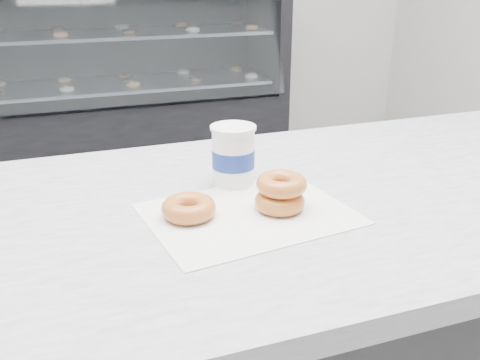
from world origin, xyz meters
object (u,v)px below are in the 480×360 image
at_px(display_case, 99,99).
at_px(coffee_cup, 233,155).
at_px(donut_single, 189,208).
at_px(donut_stack, 281,193).

xyz_separation_m(display_case, coffee_cup, (0.02, -2.63, 0.47)).
height_order(donut_single, coffee_cup, coffee_cup).
height_order(donut_single, donut_stack, donut_stack).
relative_size(display_case, donut_stack, 19.61).
height_order(display_case, donut_stack, display_case).
xyz_separation_m(display_case, donut_single, (-0.11, -2.75, 0.43)).
xyz_separation_m(donut_single, coffee_cup, (0.12, 0.12, 0.04)).
distance_m(donut_stack, coffee_cup, 0.15).
height_order(donut_stack, coffee_cup, coffee_cup).
relative_size(donut_single, coffee_cup, 0.80).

